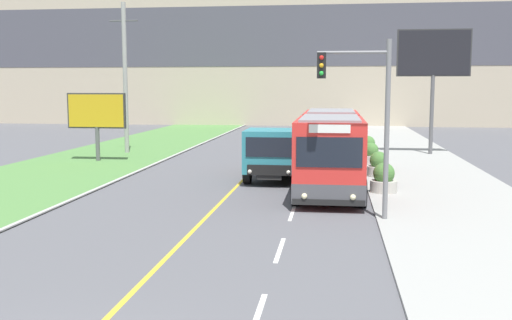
% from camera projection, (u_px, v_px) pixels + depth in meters
% --- Properties ---
extents(apartment_block_background, '(80.00, 8.04, 18.22)m').
position_uv_depth(apartment_block_background, '(299.00, 43.00, 67.28)').
color(apartment_block_background, '#BCAD93').
rests_on(apartment_block_background, ground_plane).
extents(city_bus, '(2.66, 11.78, 3.12)m').
position_uv_depth(city_bus, '(330.00, 149.00, 25.71)').
color(city_bus, red).
rests_on(city_bus, ground_plane).
extents(dump_truck, '(2.44, 6.46, 2.38)m').
position_uv_depth(dump_truck, '(274.00, 154.00, 27.09)').
color(dump_truck, black).
rests_on(dump_truck, ground_plane).
extents(car_distant, '(1.80, 4.30, 1.45)m').
position_uv_depth(car_distant, '(330.00, 139.00, 40.40)').
color(car_distant, silver).
rests_on(car_distant, ground_plane).
extents(utility_pole_far, '(1.80, 0.28, 9.46)m').
position_uv_depth(utility_pole_far, '(125.00, 78.00, 37.84)').
color(utility_pole_far, '#9E9E99').
rests_on(utility_pole_far, ground_plane).
extents(traffic_light_mast, '(2.28, 0.32, 5.70)m').
position_uv_depth(traffic_light_mast, '(366.00, 106.00, 18.67)').
color(traffic_light_mast, slate).
rests_on(traffic_light_mast, ground_plane).
extents(billboard_large, '(4.42, 0.24, 7.71)m').
position_uv_depth(billboard_large, '(434.00, 59.00, 36.49)').
color(billboard_large, '#59595B').
rests_on(billboard_large, ground_plane).
extents(billboard_small, '(3.39, 0.24, 3.88)m').
position_uv_depth(billboard_small, '(97.00, 113.00, 33.90)').
color(billboard_small, '#59595B').
rests_on(billboard_small, ground_plane).
extents(planter_round_near, '(1.06, 1.06, 1.18)m').
position_uv_depth(planter_round_near, '(384.00, 179.00, 23.72)').
color(planter_round_near, '#B7B2A8').
rests_on(planter_round_near, sidewalk_right).
extents(planter_round_second, '(1.04, 1.04, 1.16)m').
position_uv_depth(planter_round_second, '(378.00, 165.00, 27.98)').
color(planter_round_second, '#B7B2A8').
rests_on(planter_round_second, sidewalk_right).
extents(planter_round_third, '(1.03, 1.03, 1.17)m').
position_uv_depth(planter_round_third, '(371.00, 155.00, 32.26)').
color(planter_round_third, '#B7B2A8').
rests_on(planter_round_third, sidewalk_right).
extents(planter_round_far, '(1.09, 1.09, 1.17)m').
position_uv_depth(planter_round_far, '(368.00, 147.00, 36.53)').
color(planter_round_far, '#B7B2A8').
rests_on(planter_round_far, sidewalk_right).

